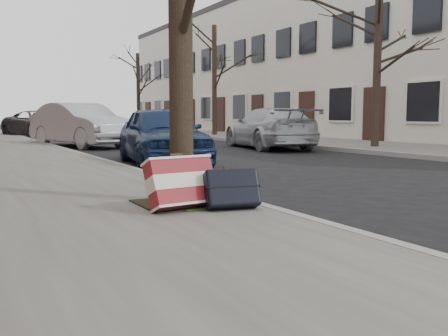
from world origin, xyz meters
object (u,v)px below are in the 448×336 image
suitcase_red (182,183)px  car_near_mid (81,125)px  suitcase_navy (232,188)px  car_near_front (162,135)px

suitcase_red → car_near_mid: car_near_mid is taller
suitcase_navy → car_near_front: bearing=86.9°
suitcase_red → car_near_front: 5.88m
car_near_mid → car_near_front: bearing=-105.9°
suitcase_red → car_near_mid: (1.86, 12.41, 0.35)m
car_near_front → suitcase_red: bearing=-100.4°
suitcase_navy → car_near_front: car_near_front is taller
car_near_mid → suitcase_red: bearing=-115.6°
suitcase_navy → car_near_front: 5.96m
suitcase_red → car_near_front: bearing=63.6°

